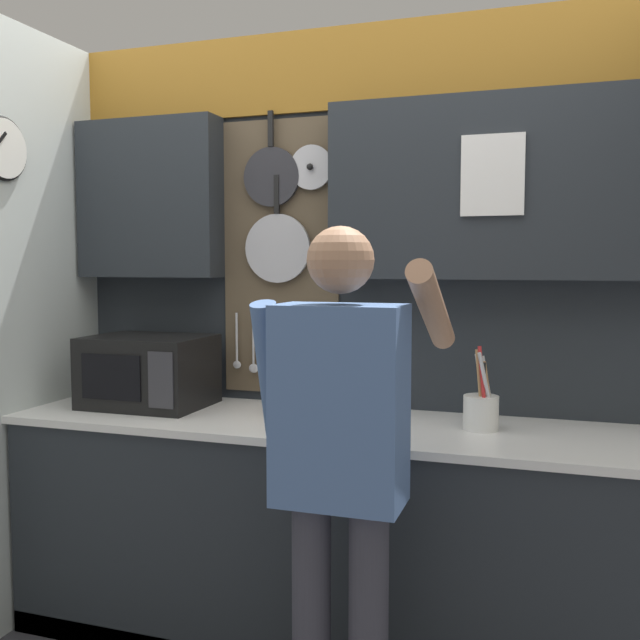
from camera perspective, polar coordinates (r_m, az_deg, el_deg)
base_cabinet_counter at (r=2.91m, az=0.35°, el=-16.78°), size 2.50×0.66×0.90m
back_wall_unit at (r=2.99m, az=2.63°, el=4.51°), size 3.07×0.22×2.48m
microwave at (r=3.13m, az=-13.54°, el=-3.99°), size 0.50×0.39×0.30m
knife_block at (r=2.84m, az=-1.40°, el=-5.66°), size 0.12×0.16×0.28m
utensil_crock at (r=2.69m, az=12.78°, el=-6.97°), size 0.13×0.13×0.31m
person at (r=2.16m, az=1.69°, el=-10.17°), size 0.54×0.60×1.61m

